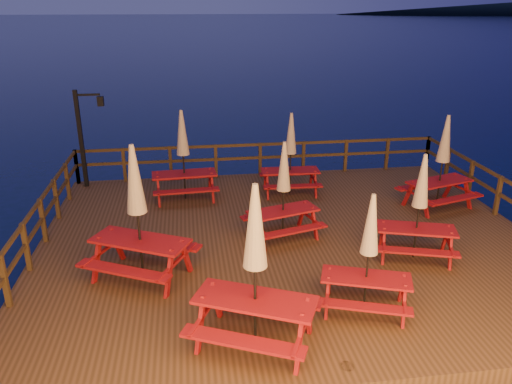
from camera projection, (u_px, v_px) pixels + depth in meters
ground at (289, 253)px, 12.32m from camera, size 500.00×500.00×0.00m
deck at (289, 246)px, 12.25m from camera, size 12.00×10.00×0.40m
deck_piles at (288, 264)px, 12.43m from camera, size 11.44×9.44×1.40m
railing at (277, 185)px, 13.55m from camera, size 11.80×9.75×1.10m
lamp_post at (85, 130)px, 15.04m from camera, size 0.85×0.18×3.00m
picnic_table_0 at (255, 265)px, 7.95m from camera, size 2.51×2.34×2.87m
picnic_table_1 at (291, 153)px, 14.62m from camera, size 1.77×1.48×2.45m
picnic_table_2 at (183, 154)px, 14.18m from camera, size 1.93×1.62×2.63m
picnic_table_3 at (137, 211)px, 9.97m from camera, size 2.55×2.39×2.88m
picnic_table_4 at (443, 161)px, 13.58m from camera, size 2.19×1.97×2.62m
picnic_table_5 at (419, 206)px, 10.86m from camera, size 2.04×1.84×2.43m
picnic_table_6 at (369, 252)px, 8.96m from camera, size 1.98×1.80×2.33m
picnic_table_7 at (284, 189)px, 11.81m from camera, size 2.02×1.81×2.42m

